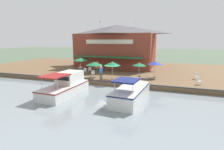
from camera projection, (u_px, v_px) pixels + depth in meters
ground_plane at (106, 87)px, 21.34m from camera, size 220.00×220.00×0.00m
quay_deck at (128, 70)px, 31.48m from camera, size 22.00×56.00×0.60m
quay_edge_fender at (107, 81)px, 21.30m from camera, size 0.20×50.40×0.10m
waterfront_restaurant at (117, 46)px, 33.69m from camera, size 11.46×14.54×8.74m
patio_umbrella_mid_patio_right at (112, 64)px, 22.31m from camera, size 2.10×2.10×2.32m
patio_umbrella_mid_patio_left at (80, 59)px, 26.71m from camera, size 2.26×2.26×2.39m
patio_umbrella_by_entrance at (139, 64)px, 21.90m from camera, size 1.71×1.71×2.23m
patio_umbrella_back_row at (94, 64)px, 23.25m from camera, size 2.13×2.13×2.20m
patio_umbrella_far_corner at (155, 63)px, 23.35m from camera, size 1.97×1.97×2.25m
cafe_chair_far_corner_seat at (93, 73)px, 24.21m from camera, size 0.59×0.59×0.85m
cafe_chair_facing_river at (196, 76)px, 22.66m from camera, size 0.53×0.53×0.85m
cafe_chair_under_first_umbrella at (90, 70)px, 27.37m from camera, size 0.58×0.58×0.85m
cafe_chair_mid_patio at (199, 81)px, 19.85m from camera, size 0.54×0.54×0.85m
cafe_chair_back_row_seat at (85, 71)px, 26.44m from camera, size 0.53×0.53×0.85m
cafe_chair_beside_entrance at (71, 72)px, 24.99m from camera, size 0.59×0.59×0.85m
person_mid_patio at (97, 66)px, 26.73m from camera, size 0.51×0.51×1.81m
person_near_entrance at (80, 70)px, 23.05m from camera, size 0.48×0.48×1.70m
person_at_quay_edge at (101, 71)px, 22.48m from camera, size 0.50×0.50×1.78m
motorboat_distant_upstream at (133, 91)px, 16.64m from camera, size 7.14×2.69×2.27m
motorboat_mid_row at (68, 85)px, 18.42m from camera, size 7.02×2.55×2.30m
mooring_post at (139, 80)px, 20.18m from camera, size 0.22×0.22×0.98m
tree_upstream_bank at (130, 45)px, 36.70m from camera, size 3.76×3.58×6.04m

